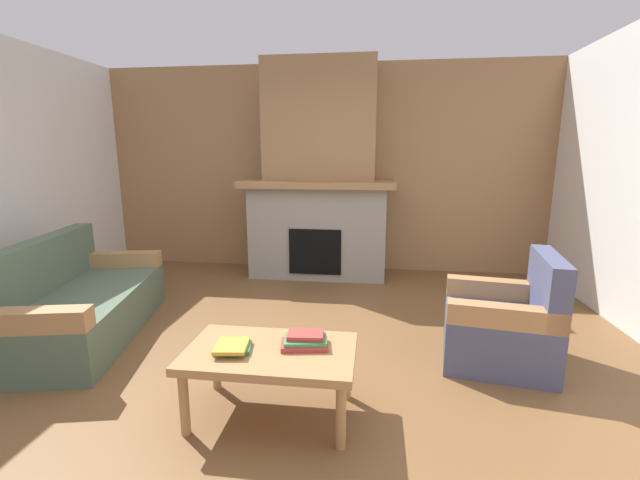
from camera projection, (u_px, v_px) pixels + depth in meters
The scene contains 8 objects.
ground at pixel (271, 374), 3.01m from camera, with size 9.00×9.00×0.00m, color brown.
wall_back_wood_panel at pixel (323, 169), 5.65m from camera, with size 6.00×0.12×2.70m, color #997047.
fireplace at pixel (319, 185), 5.32m from camera, with size 1.90×0.82×2.70m.
couch at pixel (77, 304), 3.60m from camera, with size 1.21×1.94×0.85m.
armchair at pixel (504, 325), 3.15m from camera, with size 0.87×0.87×0.85m.
coffee_table at pixel (271, 358), 2.47m from camera, with size 1.00×0.60×0.43m.
book_stack_near_edge at pixel (232, 347), 2.44m from camera, with size 0.23×0.24×0.05m.
book_stack_center at pixel (305, 340), 2.49m from camera, with size 0.30×0.23×0.08m.
Camera 1 is at (0.71, -2.68, 1.56)m, focal length 23.44 mm.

